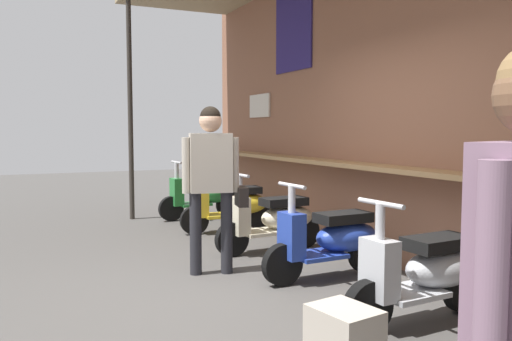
% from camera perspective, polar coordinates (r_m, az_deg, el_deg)
% --- Properties ---
extents(ground_plane, '(28.97, 28.97, 0.00)m').
position_cam_1_polar(ground_plane, '(4.82, -2.32, -13.33)').
color(ground_plane, '#474442').
extents(market_stall_facade, '(10.35, 2.28, 3.79)m').
position_cam_1_polar(market_stall_facade, '(5.63, 15.98, 10.44)').
color(market_stall_facade, '#8C5B44').
rests_on(market_stall_facade, ground_plane).
extents(scooter_green, '(0.46, 1.40, 0.97)m').
position_cam_1_polar(scooter_green, '(8.69, -5.64, -2.70)').
color(scooter_green, '#237533').
rests_on(scooter_green, ground_plane).
extents(scooter_yellow, '(0.49, 1.40, 0.97)m').
position_cam_1_polar(scooter_yellow, '(7.53, -2.48, -3.80)').
color(scooter_yellow, gold).
rests_on(scooter_yellow, ground_plane).
extents(scooter_cream, '(0.47, 1.40, 0.97)m').
position_cam_1_polar(scooter_cream, '(6.34, 2.13, -5.38)').
color(scooter_cream, beige).
rests_on(scooter_cream, ground_plane).
extents(scooter_blue, '(0.46, 1.40, 0.97)m').
position_cam_1_polar(scooter_blue, '(5.26, 8.44, -7.46)').
color(scooter_blue, '#233D9E').
rests_on(scooter_blue, ground_plane).
extents(scooter_silver, '(0.48, 1.40, 0.97)m').
position_cam_1_polar(scooter_silver, '(4.27, 18.24, -10.48)').
color(scooter_silver, '#B2B5BA').
rests_on(scooter_silver, ground_plane).
extents(shopper_with_handbag, '(0.33, 0.68, 1.71)m').
position_cam_1_polar(shopper_with_handbag, '(5.28, -4.81, -0.17)').
color(shopper_with_handbag, '#232328').
rests_on(shopper_with_handbag, ground_plane).
extents(merchandise_crate, '(0.45, 0.38, 0.40)m').
position_cam_1_polar(merchandise_crate, '(3.36, 9.63, -17.87)').
color(merchandise_crate, '#B2A899').
rests_on(merchandise_crate, ground_plane).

